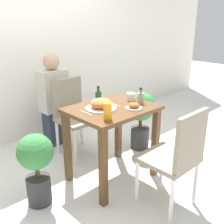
{
  "coord_description": "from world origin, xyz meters",
  "views": [
    {
      "loc": [
        -1.62,
        -1.71,
        1.55
      ],
      "look_at": [
        0.0,
        0.0,
        0.72
      ],
      "focal_mm": 42.0,
      "sensor_mm": 36.0,
      "label": 1
    }
  ],
  "objects_px": {
    "side_plate": "(134,106)",
    "potted_plant_left": "(36,163)",
    "potted_plant_right": "(141,114)",
    "juice_glass": "(108,111)",
    "drink_cup": "(131,97)",
    "condiment_bottle": "(141,97)",
    "chair_far": "(73,112)",
    "chair_near": "(177,155)",
    "sauce_bottle": "(98,95)",
    "food_plate": "(101,104)",
    "person_figure": "(54,101)"
  },
  "relations": [
    {
      "from": "side_plate",
      "to": "potted_plant_left",
      "type": "height_order",
      "value": "side_plate"
    },
    {
      "from": "potted_plant_right",
      "to": "juice_glass",
      "type": "bearing_deg",
      "value": -154.87
    },
    {
      "from": "drink_cup",
      "to": "juice_glass",
      "type": "bearing_deg",
      "value": -156.08
    },
    {
      "from": "side_plate",
      "to": "potted_plant_right",
      "type": "bearing_deg",
      "value": 34.81
    },
    {
      "from": "condiment_bottle",
      "to": "chair_far",
      "type": "bearing_deg",
      "value": 105.97
    },
    {
      "from": "chair_near",
      "to": "juice_glass",
      "type": "bearing_deg",
      "value": -57.63
    },
    {
      "from": "sauce_bottle",
      "to": "food_plate",
      "type": "bearing_deg",
      "value": -124.92
    },
    {
      "from": "potted_plant_left",
      "to": "person_figure",
      "type": "distance_m",
      "value": 1.24
    },
    {
      "from": "drink_cup",
      "to": "food_plate",
      "type": "bearing_deg",
      "value": 179.62
    },
    {
      "from": "food_plate",
      "to": "person_figure",
      "type": "distance_m",
      "value": 1.1
    },
    {
      "from": "condiment_bottle",
      "to": "potted_plant_left",
      "type": "distance_m",
      "value": 1.15
    },
    {
      "from": "chair_near",
      "to": "sauce_bottle",
      "type": "relative_size",
      "value": 5.61
    },
    {
      "from": "side_plate",
      "to": "chair_far",
      "type": "bearing_deg",
      "value": 93.93
    },
    {
      "from": "chair_far",
      "to": "side_plate",
      "type": "height_order",
      "value": "chair_far"
    },
    {
      "from": "side_plate",
      "to": "juice_glass",
      "type": "distance_m",
      "value": 0.37
    },
    {
      "from": "drink_cup",
      "to": "potted_plant_left",
      "type": "relative_size",
      "value": 0.13
    },
    {
      "from": "side_plate",
      "to": "potted_plant_right",
      "type": "relative_size",
      "value": 0.21
    },
    {
      "from": "condiment_bottle",
      "to": "sauce_bottle",
      "type": "bearing_deg",
      "value": 127.39
    },
    {
      "from": "chair_near",
      "to": "sauce_bottle",
      "type": "bearing_deg",
      "value": -88.25
    },
    {
      "from": "chair_far",
      "to": "potted_plant_left",
      "type": "bearing_deg",
      "value": -144.24
    },
    {
      "from": "chair_near",
      "to": "chair_far",
      "type": "xyz_separation_m",
      "value": [
        -0.01,
        1.42,
        0.0
      ]
    },
    {
      "from": "drink_cup",
      "to": "condiment_bottle",
      "type": "distance_m",
      "value": 0.13
    },
    {
      "from": "juice_glass",
      "to": "potted_plant_left",
      "type": "bearing_deg",
      "value": 144.15
    },
    {
      "from": "drink_cup",
      "to": "side_plate",
      "type": "bearing_deg",
      "value": -130.98
    },
    {
      "from": "side_plate",
      "to": "juice_glass",
      "type": "xyz_separation_m",
      "value": [
        -0.37,
        -0.04,
        0.05
      ]
    },
    {
      "from": "sauce_bottle",
      "to": "potted_plant_left",
      "type": "relative_size",
      "value": 0.24
    },
    {
      "from": "condiment_bottle",
      "to": "potted_plant_right",
      "type": "relative_size",
      "value": 0.22
    },
    {
      "from": "juice_glass",
      "to": "potted_plant_right",
      "type": "bearing_deg",
      "value": 25.13
    },
    {
      "from": "chair_far",
      "to": "juice_glass",
      "type": "bearing_deg",
      "value": -108.03
    },
    {
      "from": "sauce_bottle",
      "to": "potted_plant_right",
      "type": "distance_m",
      "value": 0.78
    },
    {
      "from": "chair_far",
      "to": "chair_near",
      "type": "bearing_deg",
      "value": -89.73
    },
    {
      "from": "drink_cup",
      "to": "potted_plant_right",
      "type": "height_order",
      "value": "drink_cup"
    },
    {
      "from": "juice_glass",
      "to": "condiment_bottle",
      "type": "distance_m",
      "value": 0.55
    },
    {
      "from": "food_plate",
      "to": "juice_glass",
      "type": "xyz_separation_m",
      "value": [
        -0.14,
        -0.24,
        0.03
      ]
    },
    {
      "from": "chair_far",
      "to": "person_figure",
      "type": "height_order",
      "value": "person_figure"
    },
    {
      "from": "food_plate",
      "to": "potted_plant_right",
      "type": "bearing_deg",
      "value": 14.18
    },
    {
      "from": "potted_plant_right",
      "to": "sauce_bottle",
      "type": "bearing_deg",
      "value": -179.6
    },
    {
      "from": "potted_plant_right",
      "to": "person_figure",
      "type": "xyz_separation_m",
      "value": [
        -0.68,
        0.86,
        0.13
      ]
    },
    {
      "from": "side_plate",
      "to": "drink_cup",
      "type": "xyz_separation_m",
      "value": [
        0.18,
        0.2,
        0.01
      ]
    },
    {
      "from": "drink_cup",
      "to": "juice_glass",
      "type": "distance_m",
      "value": 0.59
    },
    {
      "from": "side_plate",
      "to": "person_figure",
      "type": "distance_m",
      "value": 1.29
    },
    {
      "from": "sauce_bottle",
      "to": "potted_plant_left",
      "type": "xyz_separation_m",
      "value": [
        -0.78,
        -0.09,
        -0.43
      ]
    },
    {
      "from": "chair_near",
      "to": "potted_plant_left",
      "type": "relative_size",
      "value": 1.37
    },
    {
      "from": "sauce_bottle",
      "to": "person_figure",
      "type": "distance_m",
      "value": 0.9
    },
    {
      "from": "person_figure",
      "to": "potted_plant_right",
      "type": "bearing_deg",
      "value": -51.52
    },
    {
      "from": "food_plate",
      "to": "side_plate",
      "type": "height_order",
      "value": "food_plate"
    },
    {
      "from": "food_plate",
      "to": "drink_cup",
      "type": "bearing_deg",
      "value": -0.38
    },
    {
      "from": "potted_plant_left",
      "to": "juice_glass",
      "type": "bearing_deg",
      "value": -35.85
    },
    {
      "from": "chair_near",
      "to": "drink_cup",
      "type": "relative_size",
      "value": 10.49
    },
    {
      "from": "food_plate",
      "to": "condiment_bottle",
      "type": "bearing_deg",
      "value": -18.75
    }
  ]
}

